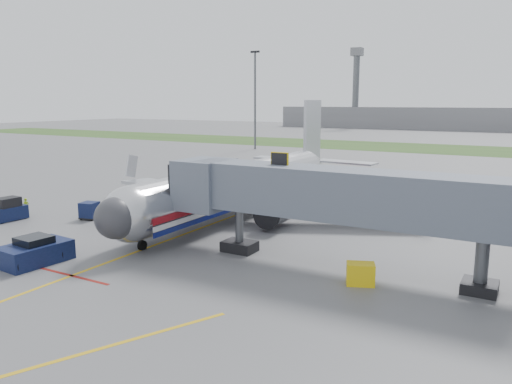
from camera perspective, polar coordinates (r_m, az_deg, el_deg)
The scene contains 16 objects.
ground at distance 33.98m, azimuth -15.14°, elevation -7.23°, with size 400.00×400.00×0.00m, color #565659.
grass_strip at distance 115.57m, azimuth 18.09°, elevation 4.82°, with size 300.00×25.00×0.01m, color #2D4C1E.
apron_markings at distance 29.53m, azimuth -25.44°, elevation -10.58°, with size 21.52×50.00×0.01m.
airliner at distance 45.12m, azimuth -1.59°, elevation 0.88°, with size 32.10×35.67×10.25m.
jet_bridge at distance 30.14m, azimuth 9.25°, elevation -0.45°, with size 25.30×4.00×6.90m.
light_mast_left at distance 106.92m, azimuth -0.11°, elevation 10.70°, with size 2.00×0.44×20.40m.
distant_terminal at distance 195.71m, azimuth 20.13°, elevation 7.91°, with size 120.00×14.00×8.00m, color slate.
control_tower at distance 198.25m, azimuth 11.36°, elevation 12.21°, with size 4.00×4.00×30.00m.
pushback_tug at distance 34.46m, azimuth -23.95°, elevation -6.28°, with size 2.82×4.30×1.72m.
baggage_tug at distance 47.52m, azimuth -26.45°, elevation -1.89°, with size 1.59×2.90×1.99m.
baggage_cart_a at distance 40.73m, azimuth -13.28°, elevation -2.97°, with size 1.99×1.99×1.71m.
baggage_cart_b at distance 45.38m, azimuth -18.50°, elevation -2.02°, with size 1.67×1.67×1.49m.
baggage_cart_c at distance 52.43m, azimuth -10.21°, elevation -0.05°, with size 1.68×1.68×1.48m.
belt_loader at distance 49.17m, azimuth -10.04°, elevation -0.97°, with size 2.59×4.65×2.20m.
ground_power_cart at distance 28.60m, azimuth 11.85°, elevation -9.16°, with size 1.80×1.51×1.22m.
ramp_worker at distance 49.35m, azimuth -24.80°, elevation -1.50°, with size 0.54×0.36×1.49m, color #99C717.
Camera 1 is at (23.13, -22.79, 10.02)m, focal length 35.00 mm.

